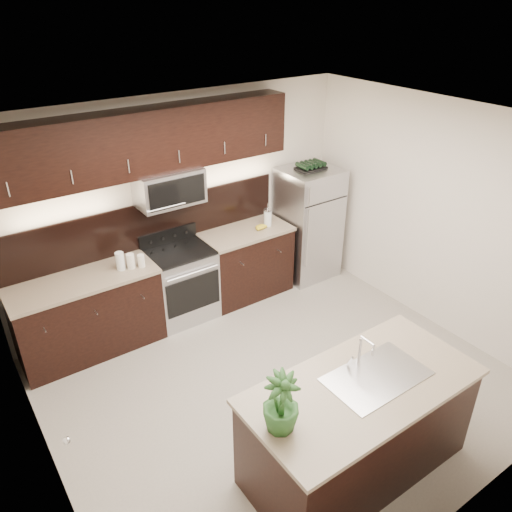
% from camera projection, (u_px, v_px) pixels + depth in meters
% --- Properties ---
extents(ground, '(4.50, 4.50, 0.00)m').
position_uv_depth(ground, '(279.00, 382.00, 5.31)').
color(ground, gray).
rests_on(ground, ground).
extents(room_walls, '(4.52, 4.02, 2.71)m').
position_uv_depth(room_walls, '(276.00, 245.00, 4.42)').
color(room_walls, beige).
rests_on(room_walls, ground).
extents(counter_run, '(3.51, 0.65, 0.94)m').
position_uv_depth(counter_run, '(166.00, 288.00, 6.08)').
color(counter_run, black).
rests_on(counter_run, ground).
extents(upper_fixtures, '(3.49, 0.40, 1.66)m').
position_uv_depth(upper_fixtures, '(149.00, 151.00, 5.40)').
color(upper_fixtures, black).
rests_on(upper_fixtures, counter_run).
extents(island, '(1.96, 0.96, 0.94)m').
position_uv_depth(island, '(358.00, 426.00, 4.18)').
color(island, black).
rests_on(island, ground).
extents(sink_faucet, '(0.84, 0.50, 0.28)m').
position_uv_depth(sink_faucet, '(376.00, 374.00, 4.03)').
color(sink_faucet, silver).
rests_on(sink_faucet, island).
extents(refrigerator, '(0.76, 0.69, 1.58)m').
position_uv_depth(refrigerator, '(308.00, 224.00, 6.98)').
color(refrigerator, '#B2B2B7').
rests_on(refrigerator, ground).
extents(wine_rack, '(0.39, 0.24, 0.10)m').
position_uv_depth(wine_rack, '(311.00, 166.00, 6.58)').
color(wine_rack, black).
rests_on(wine_rack, refrigerator).
extents(plant, '(0.29, 0.29, 0.48)m').
position_uv_depth(plant, '(281.00, 403.00, 3.45)').
color(plant, '#244F1F').
rests_on(plant, island).
extents(canisters, '(0.30, 0.16, 0.21)m').
position_uv_depth(canisters, '(128.00, 261.00, 5.53)').
color(canisters, silver).
rests_on(canisters, counter_run).
extents(french_press, '(0.11, 0.11, 0.31)m').
position_uv_depth(french_press, '(268.00, 218.00, 6.51)').
color(french_press, silver).
rests_on(french_press, counter_run).
extents(bananas, '(0.19, 0.15, 0.05)m').
position_uv_depth(bananas, '(258.00, 228.00, 6.44)').
color(bananas, gold).
rests_on(bananas, counter_run).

